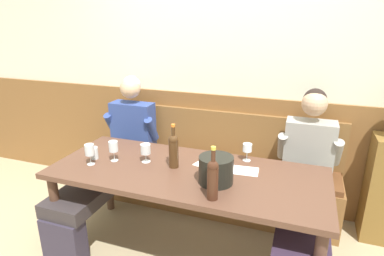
{
  "coord_description": "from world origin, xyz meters",
  "views": [
    {
      "loc": [
        0.75,
        -1.86,
        1.78
      ],
      "look_at": [
        -0.07,
        0.44,
        0.94
      ],
      "focal_mm": 30.09,
      "sensor_mm": 36.0,
      "label": 1
    }
  ],
  "objects": [
    {
      "name": "wine_glass_center_front",
      "position": [
        0.38,
        0.44,
        0.83
      ],
      "size": [
        0.07,
        0.07,
        0.14
      ],
      "color": "silver",
      "rests_on": "dining_table"
    },
    {
      "name": "dining_table",
      "position": [
        0.0,
        0.12,
        0.64
      ],
      "size": [
        2.0,
        0.82,
        0.73
      ],
      "color": "brown",
      "rests_on": "ground"
    },
    {
      "name": "wall_bench",
      "position": [
        0.0,
        0.83,
        0.28
      ],
      "size": [
        2.3,
        0.42,
        0.94
      ],
      "color": "brown",
      "rests_on": "ground"
    },
    {
      "name": "wine_glass_by_bottle",
      "position": [
        -0.72,
        -0.02,
        0.84
      ],
      "size": [
        0.07,
        0.07,
        0.16
      ],
      "color": "silver",
      "rests_on": "dining_table"
    },
    {
      "name": "wine_glass_left_end",
      "position": [
        -0.35,
        0.16,
        0.82
      ],
      "size": [
        0.08,
        0.08,
        0.15
      ],
      "color": "silver",
      "rests_on": "dining_table"
    },
    {
      "name": "room_wall_back",
      "position": [
        0.0,
        1.09,
        1.4
      ],
      "size": [
        6.8,
        0.08,
        2.8
      ],
      "primitive_type": "cube",
      "color": "silver",
      "rests_on": "ground"
    },
    {
      "name": "tasting_sheet_left_guest",
      "position": [
        0.13,
        0.27,
        0.73
      ],
      "size": [
        0.24,
        0.2,
        0.0
      ],
      "primitive_type": "cube",
      "rotation": [
        0.0,
        0.0,
        -0.29
      ],
      "color": "white",
      "rests_on": "dining_table"
    },
    {
      "name": "water_tumbler_center",
      "position": [
        -0.76,
        0.08,
        0.77
      ],
      "size": [
        0.06,
        0.06,
        0.1
      ],
      "primitive_type": "cylinder",
      "color": "silver",
      "rests_on": "dining_table"
    },
    {
      "name": "wood_wainscot_panel",
      "position": [
        0.0,
        1.04,
        0.55
      ],
      "size": [
        6.8,
        0.03,
        1.09
      ],
      "primitive_type": "cube",
      "color": "brown",
      "rests_on": "ground"
    },
    {
      "name": "ice_bucket",
      "position": [
        0.25,
        0.02,
        0.82
      ],
      "size": [
        0.23,
        0.23,
        0.19
      ],
      "primitive_type": "cylinder",
      "color": "black",
      "rests_on": "dining_table"
    },
    {
      "name": "person_center_left_seat",
      "position": [
        0.83,
        0.44,
        0.6
      ],
      "size": [
        0.5,
        1.28,
        1.25
      ],
      "color": "#292E3B",
      "rests_on": "ground"
    },
    {
      "name": "wine_bottle_clear_water",
      "position": [
        0.28,
        -0.18,
        0.87
      ],
      "size": [
        0.07,
        0.07,
        0.35
      ],
      "color": "#402316",
      "rests_on": "dining_table"
    },
    {
      "name": "person_left_seat",
      "position": [
        -0.83,
        0.43,
        0.59
      ],
      "size": [
        0.53,
        1.28,
        1.26
      ],
      "color": "#322C3C",
      "rests_on": "ground"
    },
    {
      "name": "wine_bottle_amber_mid",
      "position": [
        -0.11,
        0.15,
        0.86
      ],
      "size": [
        0.07,
        0.07,
        0.34
      ],
      "color": "#462D16",
      "rests_on": "dining_table"
    },
    {
      "name": "wine_glass_near_bucket",
      "position": [
        -0.59,
        0.09,
        0.84
      ],
      "size": [
        0.07,
        0.07,
        0.16
      ],
      "color": "silver",
      "rests_on": "dining_table"
    },
    {
      "name": "tasting_sheet_right_guest",
      "position": [
        0.39,
        0.26,
        0.73
      ],
      "size": [
        0.22,
        0.17,
        0.0
      ],
      "primitive_type": "cube",
      "rotation": [
        0.0,
        0.0,
        0.08
      ],
      "color": "white",
      "rests_on": "dining_table"
    },
    {
      "name": "corner_pedestal",
      "position": [
        1.45,
        0.86,
        0.45
      ],
      "size": [
        0.28,
        0.28,
        0.9
      ],
      "primitive_type": "cube",
      "color": "brown",
      "rests_on": "ground"
    }
  ]
}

